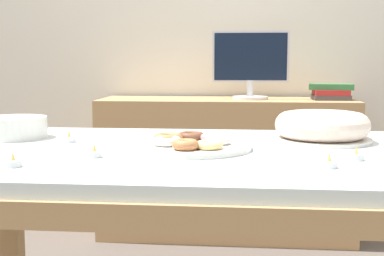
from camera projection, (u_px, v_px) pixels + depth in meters
name	position (u px, v px, depth m)	size (l,w,h in m)	color
wall_back	(229.00, 10.00, 3.23)	(8.00, 0.10, 2.60)	silver
dining_table	(210.00, 179.00, 1.54)	(1.71, 0.95, 0.74)	silver
sideboard	(226.00, 167.00, 3.05)	(1.43, 0.44, 0.78)	tan
computer_monitor	(250.00, 65.00, 2.97)	(0.42, 0.20, 0.38)	silver
book_stack	(331.00, 92.00, 2.94)	(0.25, 0.18, 0.09)	#3F3838
cake_chocolate_round	(322.00, 127.00, 1.68)	(0.31, 0.31, 0.09)	silver
pastry_platter	(191.00, 144.00, 1.53)	(0.34, 0.34, 0.04)	silver
plate_stack	(15.00, 128.00, 1.75)	(0.21, 0.21, 0.07)	silver
tealight_centre	(13.00, 163.00, 1.28)	(0.04, 0.04, 0.04)	silver
tealight_near_cakes	(94.00, 154.00, 1.41)	(0.04, 0.04, 0.04)	silver
tealight_left_edge	(69.00, 139.00, 1.67)	(0.04, 0.04, 0.04)	silver
tealight_right_edge	(329.00, 164.00, 1.27)	(0.04, 0.04, 0.04)	silver
tealight_near_front	(356.00, 156.00, 1.37)	(0.04, 0.04, 0.04)	silver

